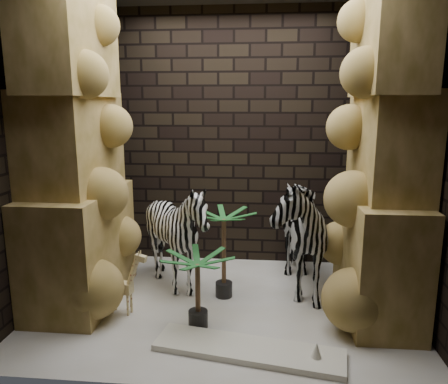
# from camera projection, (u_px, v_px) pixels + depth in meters

# --- Properties ---
(floor) EXTENTS (3.50, 3.50, 0.00)m
(floor) POSITION_uv_depth(u_px,v_px,m) (223.00, 305.00, 4.14)
(floor) COLOR white
(floor) RESTS_ON ground
(wall_back) EXTENTS (3.50, 0.00, 3.50)m
(wall_back) POSITION_uv_depth(u_px,v_px,m) (233.00, 139.00, 5.06)
(wall_back) COLOR black
(wall_back) RESTS_ON ground
(wall_front) EXTENTS (3.50, 0.00, 3.50)m
(wall_front) POSITION_uv_depth(u_px,v_px,m) (204.00, 172.00, 2.62)
(wall_front) COLOR black
(wall_front) RESTS_ON ground
(wall_left) EXTENTS (0.00, 3.00, 3.00)m
(wall_left) POSITION_uv_depth(u_px,v_px,m) (38.00, 149.00, 4.00)
(wall_left) COLOR black
(wall_left) RESTS_ON ground
(wall_right) EXTENTS (0.00, 3.00, 3.00)m
(wall_right) POSITION_uv_depth(u_px,v_px,m) (425.00, 153.00, 3.68)
(wall_right) COLOR black
(wall_right) RESTS_ON ground
(rock_pillar_left) EXTENTS (0.68, 1.30, 3.00)m
(rock_pillar_left) POSITION_uv_depth(u_px,v_px,m) (73.00, 149.00, 3.97)
(rock_pillar_left) COLOR tan
(rock_pillar_left) RESTS_ON floor
(rock_pillar_right) EXTENTS (0.58, 1.25, 3.00)m
(rock_pillar_right) POSITION_uv_depth(u_px,v_px,m) (386.00, 152.00, 3.71)
(rock_pillar_right) COLOR tan
(rock_pillar_right) RESTS_ON floor
(zebra_right) EXTENTS (0.85, 1.34, 1.48)m
(zebra_right) POSITION_uv_depth(u_px,v_px,m) (292.00, 220.00, 4.38)
(zebra_right) COLOR white
(zebra_right) RESTS_ON floor
(zebra_left) EXTENTS (1.08, 1.28, 1.06)m
(zebra_left) POSITION_uv_depth(u_px,v_px,m) (177.00, 241.00, 4.38)
(zebra_left) COLOR white
(zebra_left) RESTS_ON floor
(giraffe_toy) EXTENTS (0.35, 0.18, 0.64)m
(giraffe_toy) POSITION_uv_depth(u_px,v_px,m) (121.00, 280.00, 3.93)
(giraffe_toy) COLOR beige
(giraffe_toy) RESTS_ON floor
(palm_front) EXTENTS (0.36, 0.36, 0.91)m
(palm_front) POSITION_uv_depth(u_px,v_px,m) (224.00, 254.00, 4.24)
(palm_front) COLOR #194518
(palm_front) RESTS_ON floor
(palm_back) EXTENTS (0.36, 0.36, 0.68)m
(palm_back) POSITION_uv_depth(u_px,v_px,m) (198.00, 291.00, 3.67)
(palm_back) COLOR #194518
(palm_back) RESTS_ON floor
(surfboard) EXTENTS (1.53, 0.62, 0.05)m
(surfboard) POSITION_uv_depth(u_px,v_px,m) (248.00, 350.00, 3.34)
(surfboard) COLOR white
(surfboard) RESTS_ON floor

